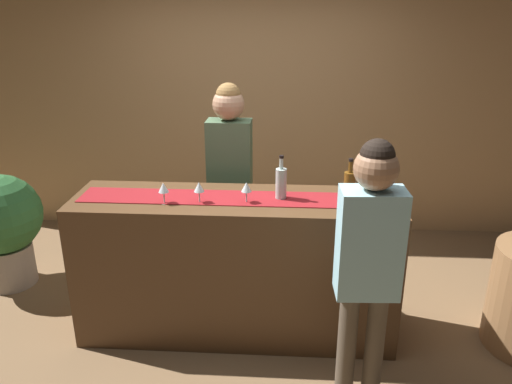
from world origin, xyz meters
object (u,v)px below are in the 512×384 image
(wine_glass_far_end, at_px, (199,188))
(customer_sipping, at_px, (369,254))
(potted_plant_tall, at_px, (2,223))
(wine_bottle_amber, at_px, (349,186))
(wine_glass_mid_counter, at_px, (246,188))
(bartender, at_px, (230,167))
(wine_glass_near_customer, at_px, (163,188))
(wine_bottle_clear, at_px, (281,183))

(wine_glass_far_end, relative_size, customer_sipping, 0.09)
(customer_sipping, height_order, potted_plant_tall, customer_sipping)
(wine_bottle_amber, distance_m, wine_glass_mid_counter, 0.67)
(wine_bottle_amber, relative_size, bartender, 0.18)
(wine_glass_near_customer, xyz_separation_m, potted_plant_tall, (-1.55, 0.64, -0.58))
(customer_sipping, bearing_deg, wine_bottle_amber, 90.73)
(wine_bottle_clear, relative_size, wine_bottle_amber, 1.00)
(wine_bottle_amber, xyz_separation_m, wine_glass_mid_counter, (-0.67, -0.04, -0.01))
(wine_bottle_clear, distance_m, wine_glass_near_customer, 0.77)
(wine_glass_mid_counter, bearing_deg, wine_bottle_amber, 3.64)
(wine_bottle_clear, xyz_separation_m, wine_glass_near_customer, (-0.76, -0.13, -0.01))
(wine_glass_far_end, relative_size, potted_plant_tall, 0.15)
(potted_plant_tall, bearing_deg, wine_glass_mid_counter, -15.85)
(customer_sipping, bearing_deg, wine_glass_near_customer, 152.28)
(wine_bottle_clear, height_order, wine_glass_far_end, wine_bottle_clear)
(wine_bottle_clear, height_order, customer_sipping, customer_sipping)
(wine_glass_far_end, distance_m, customer_sipping, 1.19)
(wine_bottle_clear, xyz_separation_m, bartender, (-0.41, 0.56, -0.08))
(bartender, bearing_deg, wine_bottle_amber, 146.00)
(wine_glass_far_end, height_order, potted_plant_tall, wine_glass_far_end)
(wine_bottle_clear, distance_m, bartender, 0.70)
(wine_bottle_amber, height_order, bartender, bartender)
(wine_glass_near_customer, bearing_deg, bartender, 63.02)
(wine_glass_near_customer, height_order, bartender, bartender)
(wine_glass_far_end, bearing_deg, wine_bottle_clear, 11.25)
(wine_glass_near_customer, bearing_deg, wine_bottle_amber, 4.18)
(wine_bottle_amber, relative_size, wine_glass_far_end, 2.10)
(wine_bottle_amber, bearing_deg, wine_glass_mid_counter, -176.36)
(wine_bottle_clear, bearing_deg, bartender, 125.96)
(wine_glass_near_customer, distance_m, customer_sipping, 1.38)
(wine_bottle_amber, bearing_deg, wine_bottle_clear, 174.43)
(wine_glass_near_customer, height_order, wine_glass_mid_counter, same)
(wine_bottle_clear, height_order, bartender, bartender)
(wine_glass_near_customer, distance_m, bartender, 0.78)
(wine_bottle_clear, relative_size, customer_sipping, 0.18)
(wine_bottle_amber, relative_size, customer_sipping, 0.18)
(wine_glass_mid_counter, bearing_deg, potted_plant_tall, 164.15)
(wine_bottle_clear, height_order, potted_plant_tall, wine_bottle_clear)
(wine_glass_far_end, height_order, customer_sipping, customer_sipping)
(wine_bottle_amber, distance_m, wine_glass_far_end, 0.98)
(wine_glass_mid_counter, distance_m, potted_plant_tall, 2.24)
(wine_bottle_amber, bearing_deg, wine_glass_far_end, -176.33)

